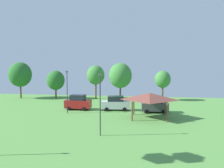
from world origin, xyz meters
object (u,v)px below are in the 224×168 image
at_px(parked_car_leftmost, 78,102).
at_px(treeline_tree_3, 120,76).
at_px(parked_car_second_from_left, 116,103).
at_px(treeline_tree_1, 56,80).
at_px(parked_car_third_from_left, 155,105).
at_px(light_post_1, 67,90).
at_px(treeline_tree_2, 96,75).
at_px(light_post_0, 100,101).
at_px(treeline_tree_4, 163,79).
at_px(treeline_tree_0, 20,75).
at_px(park_pavilion, 150,97).

distance_m(parked_car_leftmost, treeline_tree_3, 14.16).
distance_m(parked_car_second_from_left, treeline_tree_1, 18.57).
height_order(parked_car_leftmost, parked_car_third_from_left, parked_car_leftmost).
distance_m(light_post_1, treeline_tree_2, 15.76).
distance_m(treeline_tree_1, treeline_tree_2, 8.82).
bearing_deg(treeline_tree_3, light_post_0, -88.32).
distance_m(parked_car_leftmost, treeline_tree_1, 14.36).
distance_m(parked_car_third_from_left, treeline_tree_4, 13.48).
bearing_deg(treeline_tree_0, parked_car_third_from_left, -21.73).
distance_m(light_post_0, light_post_1, 12.95).
height_order(light_post_1, treeline_tree_2, treeline_tree_2).
bearing_deg(light_post_1, parked_car_leftmost, 74.59).
bearing_deg(treeline_tree_0, light_post_1, -41.83).
bearing_deg(parked_car_second_from_left, light_post_1, -162.44).
relative_size(parked_car_second_from_left, park_pavilion, 0.81).
xyz_separation_m(park_pavilion, treeline_tree_2, (-11.48, 17.25, 2.14)).
distance_m(parked_car_third_from_left, park_pavilion, 4.54).
bearing_deg(parked_car_third_from_left, parked_car_leftmost, 173.39).
height_order(treeline_tree_1, treeline_tree_4, treeline_tree_4).
xyz_separation_m(light_post_1, treeline_tree_0, (-15.68, 14.04, 1.60)).
bearing_deg(park_pavilion, treeline_tree_0, 151.02).
xyz_separation_m(light_post_0, treeline_tree_2, (-6.23, 26.33, 1.50)).
height_order(parked_car_third_from_left, treeline_tree_4, treeline_tree_4).
bearing_deg(treeline_tree_3, parked_car_leftmost, -114.95).
distance_m(park_pavilion, light_post_0, 10.51).
bearing_deg(treeline_tree_0, treeline_tree_4, 2.44).
height_order(parked_car_leftmost, light_post_1, light_post_1).
height_order(parked_car_third_from_left, treeline_tree_2, treeline_tree_2).
relative_size(parked_car_second_from_left, parked_car_third_from_left, 1.13).
relative_size(treeline_tree_3, treeline_tree_4, 1.26).
bearing_deg(park_pavilion, parked_car_second_from_left, 137.96).
relative_size(parked_car_third_from_left, light_post_1, 0.65).
height_order(treeline_tree_2, treeline_tree_4, treeline_tree_2).
distance_m(parked_car_second_from_left, park_pavilion, 7.57).
xyz_separation_m(parked_car_second_from_left, light_post_1, (-7.13, -3.29, 2.52)).
distance_m(park_pavilion, treeline_tree_1, 25.66).
height_order(park_pavilion, treeline_tree_3, treeline_tree_3).
height_order(parked_car_leftmost, treeline_tree_3, treeline_tree_3).
height_order(parked_car_second_from_left, light_post_1, light_post_1).
height_order(parked_car_second_from_left, treeline_tree_1, treeline_tree_1).
xyz_separation_m(parked_car_third_from_left, treeline_tree_3, (-6.88, 12.87, 3.96)).
relative_size(treeline_tree_0, treeline_tree_4, 1.29).
height_order(park_pavilion, treeline_tree_1, treeline_tree_1).
distance_m(parked_car_second_from_left, treeline_tree_4, 15.01).
relative_size(parked_car_leftmost, parked_car_third_from_left, 1.02).
xyz_separation_m(parked_car_third_from_left, treeline_tree_0, (-29.12, 11.61, 4.09)).
xyz_separation_m(parked_car_leftmost, treeline_tree_4, (14.63, 12.39, 3.18)).
bearing_deg(parked_car_second_from_left, treeline_tree_2, 108.81).
distance_m(parked_car_second_from_left, parked_car_third_from_left, 6.37).
relative_size(parked_car_leftmost, parked_car_second_from_left, 0.90).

